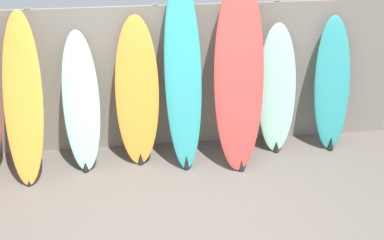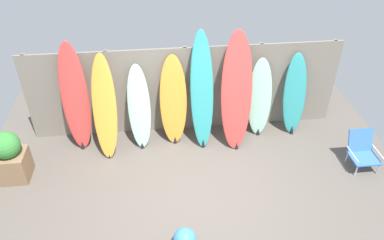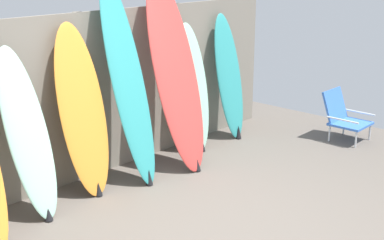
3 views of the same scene
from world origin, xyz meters
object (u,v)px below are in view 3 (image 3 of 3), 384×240
at_px(surfboard_seafoam_2, 28,135).
at_px(surfboard_red_5, 176,74).
at_px(surfboard_seafoam_6, 193,89).
at_px(beach_chair, 343,115).
at_px(surfboard_teal_4, 128,83).
at_px(surfboard_teal_7, 229,78).
at_px(surfboard_orange_3, 83,112).

height_order(surfboard_seafoam_2, surfboard_red_5, surfboard_red_5).
relative_size(surfboard_seafoam_6, beach_chair, 2.43).
bearing_deg(surfboard_teal_4, beach_chair, -21.18).
bearing_deg(surfboard_seafoam_2, beach_chair, -15.83).
relative_size(surfboard_seafoam_6, surfboard_teal_7, 0.96).
bearing_deg(surfboard_orange_3, beach_chair, -19.41).
height_order(surfboard_orange_3, surfboard_seafoam_6, surfboard_orange_3).
bearing_deg(surfboard_teal_7, surfboard_orange_3, -179.19).
bearing_deg(surfboard_teal_7, beach_chair, -52.29).
xyz_separation_m(surfboard_orange_3, surfboard_teal_4, (0.53, -0.09, 0.23)).
height_order(surfboard_red_5, surfboard_seafoam_6, surfboard_red_5).
bearing_deg(surfboard_seafoam_2, surfboard_seafoam_6, 2.14).
relative_size(surfboard_orange_3, surfboard_teal_4, 0.79).
height_order(surfboard_seafoam_2, surfboard_orange_3, surfboard_orange_3).
bearing_deg(surfboard_red_5, surfboard_seafoam_6, 21.61).
distance_m(surfboard_red_5, beach_chair, 2.49).
relative_size(surfboard_teal_7, beach_chair, 2.52).
distance_m(surfboard_teal_4, surfboard_seafoam_6, 1.21).
relative_size(surfboard_seafoam_2, beach_chair, 2.44).
relative_size(surfboard_seafoam_2, surfboard_teal_7, 0.96).
distance_m(surfboard_teal_4, surfboard_red_5, 0.64).
relative_size(surfboard_teal_4, surfboard_seafoam_6, 1.38).
bearing_deg(surfboard_teal_4, surfboard_seafoam_2, 177.81).
height_order(surfboard_seafoam_6, surfboard_teal_7, surfboard_teal_7).
bearing_deg(surfboard_teal_7, surfboard_teal_4, -176.20).
bearing_deg(surfboard_orange_3, surfboard_teal_7, 0.81).
bearing_deg(surfboard_teal_4, surfboard_orange_3, 170.44).
xyz_separation_m(surfboard_seafoam_2, surfboard_teal_4, (1.18, -0.05, 0.29)).
xyz_separation_m(surfboard_red_5, surfboard_teal_7, (1.22, 0.20, -0.27)).
bearing_deg(beach_chair, surfboard_red_5, 163.18).
relative_size(surfboard_orange_3, beach_chair, 2.66).
xyz_separation_m(surfboard_red_5, beach_chair, (2.15, -1.00, -0.76)).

